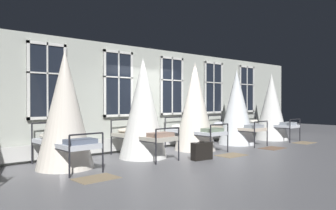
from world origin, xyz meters
TOP-DOWN VIEW (x-y plane):
  - ground at (0.00, 0.00)m, footprint 29.48×29.48m
  - back_wall_with_windows at (0.00, 1.42)m, footprint 15.74×0.10m
  - window_bank at (-0.00, 1.30)m, footprint 11.19×0.10m
  - cot_second at (-3.09, 0.23)m, footprint 1.25×1.97m
  - cot_third at (-0.98, 0.19)m, footprint 1.25×1.96m
  - cot_fourth at (1.01, 0.25)m, footprint 1.25×1.95m
  - cot_fifth at (3.04, 0.25)m, footprint 1.25×1.96m
  - cot_sixth at (5.15, 0.21)m, footprint 1.25×1.95m
  - rug_second at (-3.07, -1.12)m, footprint 0.82×0.59m
  - rug_fourth at (1.02, -1.12)m, footprint 0.82×0.59m
  - rug_fifth at (3.07, -1.12)m, footprint 0.81×0.58m
  - rug_sixth at (5.11, -1.12)m, footprint 0.80×0.56m
  - suitcase_dark at (-0.08, -1.05)m, footprint 0.58×0.27m

SIDE VIEW (x-z plane):
  - ground at x=0.00m, z-range 0.00..0.00m
  - rug_second at x=-3.07m, z-range 0.00..0.01m
  - rug_fourth at x=1.02m, z-range 0.00..0.01m
  - rug_fifth at x=3.07m, z-range 0.00..0.01m
  - rug_sixth at x=5.11m, z-range 0.00..0.01m
  - suitcase_dark at x=-0.08m, z-range -0.01..0.46m
  - window_bank at x=0.00m, z-range -0.35..2.49m
  - cot_sixth at x=5.15m, z-range -0.03..2.50m
  - cot_fifth at x=3.04m, z-range -0.04..2.52m
  - cot_third at x=-0.98m, z-range -0.04..2.57m
  - cot_second at x=-3.09m, z-range -0.04..2.58m
  - cot_fourth at x=1.01m, z-range -0.04..2.62m
  - back_wall_with_windows at x=0.00m, z-range 0.00..3.11m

